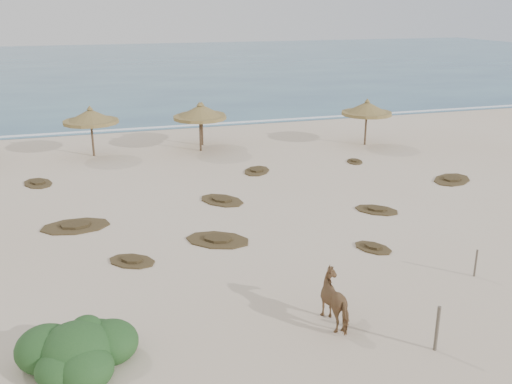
% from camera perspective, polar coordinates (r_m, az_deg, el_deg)
% --- Properties ---
extents(ground, '(160.00, 160.00, 0.00)m').
position_cam_1_polar(ground, '(20.83, -0.92, -7.81)').
color(ground, beige).
rests_on(ground, ground).
extents(ocean, '(200.00, 100.00, 0.01)m').
position_cam_1_polar(ocean, '(93.54, -14.43, 12.14)').
color(ocean, navy).
rests_on(ocean, ground).
extents(foam_line, '(70.00, 0.60, 0.01)m').
position_cam_1_polar(foam_line, '(45.19, -10.41, 6.32)').
color(foam_line, white).
rests_on(foam_line, ground).
extents(palapa_2, '(3.66, 3.66, 3.20)m').
position_cam_1_polar(palapa_2, '(37.09, -16.22, 7.21)').
color(palapa_2, '#503D29').
rests_on(palapa_2, ground).
extents(palapa_3, '(3.74, 3.74, 3.22)m').
position_cam_1_polar(palapa_3, '(37.13, -5.65, 7.88)').
color(palapa_3, '#503D29').
rests_on(palapa_3, ground).
extents(palapa_4, '(4.18, 4.18, 2.97)m').
position_cam_1_polar(palapa_4, '(38.65, -5.46, 8.02)').
color(palapa_4, '#503D29').
rests_on(palapa_4, ground).
extents(palapa_5, '(4.39, 4.39, 3.17)m').
position_cam_1_polar(palapa_5, '(39.28, 11.03, 8.15)').
color(palapa_5, '#503D29').
rests_on(palapa_5, ground).
extents(horse, '(0.96, 1.87, 1.53)m').
position_cam_1_polar(horse, '(17.46, 8.19, -10.66)').
color(horse, brown).
rests_on(horse, ground).
extents(fence_post_near, '(0.11, 0.11, 1.36)m').
position_cam_1_polar(fence_post_near, '(16.86, 17.66, -12.88)').
color(fence_post_near, '#65584B').
rests_on(fence_post_near, ground).
extents(fence_post_far, '(0.10, 0.10, 1.02)m').
position_cam_1_polar(fence_post_far, '(21.59, 21.12, -6.65)').
color(fence_post_far, '#65584B').
rests_on(fence_post_far, ground).
extents(bush, '(3.22, 2.84, 1.44)m').
position_cam_1_polar(bush, '(16.27, -17.41, -14.93)').
color(bush, '#305926').
rests_on(bush, ground).
extents(scrub_1, '(2.96, 1.93, 0.16)m').
position_cam_1_polar(scrub_1, '(25.84, -17.60, -3.24)').
color(scrub_1, '#4E3B22').
rests_on(scrub_1, ground).
extents(scrub_2, '(2.21, 2.09, 0.16)m').
position_cam_1_polar(scrub_2, '(21.91, -12.30, -6.73)').
color(scrub_2, '#4E3B22').
rests_on(scrub_2, ground).
extents(scrub_3, '(2.68, 2.91, 0.16)m').
position_cam_1_polar(scrub_3, '(27.87, -3.45, -0.81)').
color(scrub_3, '#4E3B22').
rests_on(scrub_3, ground).
extents(scrub_4, '(2.40, 2.37, 0.16)m').
position_cam_1_polar(scrub_4, '(27.12, 11.97, -1.74)').
color(scrub_4, '#4E3B22').
rests_on(scrub_4, ground).
extents(scrub_5, '(3.21, 2.97, 0.16)m').
position_cam_1_polar(scrub_5, '(32.90, 19.00, 1.21)').
color(scrub_5, '#4E3B22').
rests_on(scrub_5, ground).
extents(scrub_6, '(2.00, 2.47, 0.16)m').
position_cam_1_polar(scrub_6, '(32.63, -20.98, 0.85)').
color(scrub_6, '#4E3B22').
rests_on(scrub_6, ground).
extents(scrub_7, '(2.32, 2.57, 0.16)m').
position_cam_1_polar(scrub_7, '(32.75, 0.07, 2.15)').
color(scrub_7, '#4E3B22').
rests_on(scrub_7, ground).
extents(scrub_9, '(3.21, 2.94, 0.16)m').
position_cam_1_polar(scrub_9, '(23.30, -3.85, -4.77)').
color(scrub_9, '#4E3B22').
rests_on(scrub_9, ground).
extents(scrub_10, '(1.34, 1.66, 0.16)m').
position_cam_1_polar(scrub_10, '(35.23, 9.84, 3.05)').
color(scrub_10, '#4E3B22').
rests_on(scrub_10, ground).
extents(scrub_11, '(2.18, 2.44, 0.16)m').
position_cam_1_polar(scrub_11, '(17.26, -14.57, -14.24)').
color(scrub_11, '#4E3B22').
rests_on(scrub_11, ground).
extents(scrub_12, '(1.66, 1.90, 0.16)m').
position_cam_1_polar(scrub_12, '(22.99, 11.63, -5.45)').
color(scrub_12, '#4E3B22').
rests_on(scrub_12, ground).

